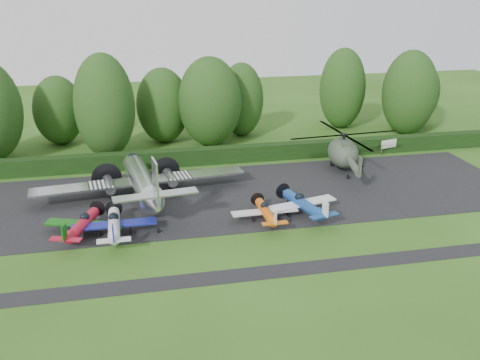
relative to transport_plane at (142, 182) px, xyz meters
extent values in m
plane|color=#2B4F16|center=(5.01, -10.81, -1.98)|extent=(160.00, 160.00, 0.00)
cube|color=black|center=(5.01, -0.81, -1.98)|extent=(70.00, 18.00, 0.01)
cube|color=black|center=(5.01, -16.81, -1.98)|extent=(70.00, 2.00, 0.00)
cube|color=black|center=(5.01, 10.19, -1.98)|extent=(90.00, 1.60, 2.00)
cylinder|color=silver|center=(0.00, 0.34, -0.07)|extent=(2.32, 12.09, 2.32)
cone|color=silver|center=(0.00, 7.11, -0.07)|extent=(2.32, 1.51, 2.32)
cone|color=silver|center=(0.00, -6.91, 0.44)|extent=(2.32, 3.02, 2.32)
sphere|color=black|center=(0.00, 6.14, 0.44)|extent=(1.51, 1.51, 1.51)
cube|color=silver|center=(0.00, 1.35, -0.37)|extent=(22.16, 2.42, 0.22)
cube|color=white|center=(-4.03, 1.35, -0.25)|extent=(2.62, 2.52, 0.05)
cube|color=white|center=(4.03, 1.35, -0.25)|extent=(2.62, 2.52, 0.05)
cylinder|color=silver|center=(-3.22, 1.95, -0.62)|extent=(1.11, 3.22, 1.11)
cylinder|color=silver|center=(3.22, 1.95, -0.62)|extent=(1.11, 3.22, 1.11)
cylinder|color=black|center=(-3.22, 4.22, -0.62)|extent=(3.22, 0.03, 3.22)
cylinder|color=black|center=(3.22, 4.22, -0.62)|extent=(3.22, 0.03, 3.22)
cube|color=silver|center=(0.00, -7.72, 1.55)|extent=(7.56, 1.41, 0.14)
cube|color=silver|center=(0.00, -8.02, 2.96)|extent=(0.18, 2.22, 3.83)
cylinder|color=black|center=(-3.22, 1.55, -1.73)|extent=(0.25, 0.91, 0.91)
cylinder|color=black|center=(3.22, 1.55, -1.73)|extent=(0.25, 0.91, 0.91)
cylinder|color=black|center=(0.00, -8.12, -1.80)|extent=(0.18, 0.44, 0.44)
cylinder|color=#AE1025|center=(-5.52, -7.36, -0.86)|extent=(0.98, 5.59, 0.98)
sphere|color=black|center=(-5.52, -6.75, -0.40)|extent=(0.85, 0.85, 0.85)
cube|color=#0E580D|center=(-5.52, -6.85, -1.01)|extent=(7.12, 1.32, 0.14)
cube|color=#AE1025|center=(-5.52, -10.71, -0.61)|extent=(2.64, 0.71, 0.10)
cube|color=#0E580D|center=(-5.52, -10.82, 0.05)|extent=(0.10, 0.81, 1.32)
cylinder|color=black|center=(-5.52, -3.75, -0.86)|extent=(1.53, 0.02, 1.53)
cylinder|color=black|center=(-6.85, -7.05, -1.80)|extent=(0.14, 0.45, 0.45)
cylinder|color=black|center=(-4.20, -7.05, -1.80)|extent=(0.14, 0.45, 0.45)
cylinder|color=black|center=(-5.52, -4.71, -1.82)|extent=(0.12, 0.41, 0.41)
cylinder|color=silver|center=(-2.78, -8.15, -0.81)|extent=(1.02, 5.84, 1.02)
sphere|color=black|center=(-2.78, -7.51, -0.34)|extent=(0.89, 0.89, 0.89)
cube|color=navy|center=(-2.78, -7.62, -0.97)|extent=(7.43, 1.38, 0.15)
cube|color=silver|center=(-2.78, -11.65, -0.55)|extent=(2.76, 0.74, 0.11)
cube|color=navy|center=(-2.78, -11.76, 0.14)|extent=(0.11, 0.85, 1.38)
cylinder|color=black|center=(-2.78, -4.38, -0.81)|extent=(1.59, 0.02, 1.59)
cylinder|color=black|center=(-4.16, -7.83, -1.79)|extent=(0.15, 0.47, 0.47)
cylinder|color=black|center=(-1.40, -7.83, -1.79)|extent=(0.15, 0.47, 0.47)
cylinder|color=black|center=(-2.78, -5.39, -1.81)|extent=(0.13, 0.42, 0.42)
cylinder|color=#DE5E0D|center=(11.11, -7.75, -0.99)|extent=(0.87, 4.96, 0.87)
sphere|color=black|center=(11.11, -7.21, -0.58)|extent=(0.76, 0.76, 0.76)
cube|color=silver|center=(11.11, -7.30, -1.12)|extent=(6.32, 1.17, 0.13)
cube|color=#DE5E0D|center=(11.11, -10.73, -0.76)|extent=(2.35, 0.63, 0.09)
cube|color=silver|center=(11.11, -10.82, -0.18)|extent=(0.09, 0.72, 1.17)
cylinder|color=black|center=(11.11, -4.55, -0.99)|extent=(1.35, 0.02, 1.35)
cylinder|color=black|center=(9.93, -7.48, -1.82)|extent=(0.13, 0.40, 0.40)
cylinder|color=black|center=(12.28, -7.48, -1.82)|extent=(0.13, 0.40, 0.40)
cylinder|color=black|center=(11.11, -5.40, -1.84)|extent=(0.11, 0.36, 0.36)
cylinder|color=navy|center=(14.94, -7.12, -0.79)|extent=(1.04, 5.94, 1.04)
sphere|color=black|center=(14.94, -6.47, -0.31)|extent=(0.91, 0.91, 0.91)
cube|color=silver|center=(14.94, -6.58, -0.95)|extent=(7.57, 1.40, 0.15)
cube|color=navy|center=(14.94, -10.68, -0.52)|extent=(2.81, 0.76, 0.11)
cube|color=silver|center=(14.94, -10.79, 0.18)|extent=(0.11, 0.86, 1.40)
cylinder|color=black|center=(14.94, -3.28, -0.79)|extent=(1.62, 0.02, 1.62)
cylinder|color=black|center=(13.53, -6.79, -1.79)|extent=(0.15, 0.48, 0.48)
cylinder|color=black|center=(16.34, -6.79, -1.79)|extent=(0.15, 0.48, 0.48)
cylinder|color=black|center=(14.94, -4.31, -1.81)|extent=(0.13, 0.43, 0.43)
ellipsoid|color=#384434|center=(23.84, 4.99, 0.04)|extent=(3.50, 6.42, 3.36)
cylinder|color=#384434|center=(23.84, -0.07, 0.38)|extent=(0.79, 6.74, 0.79)
cube|color=#384434|center=(23.84, -3.55, 1.39)|extent=(0.13, 1.01, 1.80)
cylinder|color=black|center=(23.84, 4.99, 1.72)|extent=(0.34, 0.34, 0.90)
cylinder|color=black|center=(23.84, 4.99, 2.23)|extent=(0.79, 0.79, 0.28)
cylinder|color=black|center=(23.84, 4.99, 2.23)|extent=(13.47, 13.47, 0.07)
cube|color=#384434|center=(23.84, 4.09, 1.33)|extent=(1.01, 2.25, 0.79)
ellipsoid|color=black|center=(23.84, 6.78, 0.15)|extent=(2.13, 2.13, 1.92)
cylinder|color=black|center=(22.71, 5.88, -1.64)|extent=(0.20, 0.63, 0.63)
cylinder|color=black|center=(24.96, 5.88, -1.64)|extent=(0.20, 0.63, 0.63)
cylinder|color=black|center=(23.84, 1.39, -1.70)|extent=(0.18, 0.54, 0.54)
cylinder|color=#3F3326|center=(30.74, 9.25, -1.34)|extent=(0.13, 0.13, 1.29)
cylinder|color=#3F3326|center=(33.97, 9.25, -1.34)|extent=(0.13, 0.13, 1.29)
cube|color=white|center=(32.35, 9.25, -0.58)|extent=(3.44, 0.09, 1.08)
cylinder|color=black|center=(30.76, 23.06, -0.01)|extent=(0.70, 0.70, 3.95)
ellipsoid|color=#203D13|center=(30.76, 23.06, 4.05)|extent=(6.84, 6.84, 12.06)
cylinder|color=black|center=(-10.27, 22.72, -0.44)|extent=(0.70, 0.70, 3.08)
ellipsoid|color=#203D13|center=(-10.27, 22.72, 2.73)|extent=(6.73, 6.73, 9.42)
cylinder|color=black|center=(38.90, 17.83, 0.01)|extent=(0.70, 0.70, 3.98)
ellipsoid|color=#203D13|center=(38.90, 17.83, 4.10)|extent=(7.80, 7.80, 12.17)
cylinder|color=black|center=(9.82, 17.90, -0.01)|extent=(0.70, 0.70, 3.94)
ellipsoid|color=#203D13|center=(9.82, 17.90, 4.04)|extent=(8.46, 8.46, 12.05)
cylinder|color=black|center=(42.48, 22.33, -0.31)|extent=(0.70, 0.70, 3.34)
ellipsoid|color=#203D13|center=(42.48, 22.33, 3.12)|extent=(7.11, 7.11, 10.19)
cylinder|color=black|center=(14.97, 21.86, -0.26)|extent=(0.70, 0.70, 3.45)
ellipsoid|color=#203D13|center=(14.97, 21.86, 3.28)|extent=(6.33, 6.33, 10.53)
cylinder|color=black|center=(-3.80, 15.43, 0.18)|extent=(0.70, 0.70, 4.32)
ellipsoid|color=#203D13|center=(-3.80, 15.43, 4.62)|extent=(7.51, 7.51, 13.20)
cylinder|color=black|center=(3.72, 20.82, -0.29)|extent=(0.70, 0.70, 3.38)
ellipsoid|color=#203D13|center=(3.72, 20.82, 3.19)|extent=(7.20, 7.20, 10.34)
camera|label=1|loc=(-0.57, -52.02, 19.45)|focal=40.00mm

